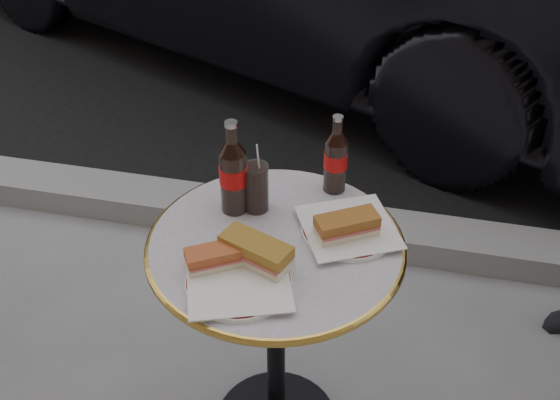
% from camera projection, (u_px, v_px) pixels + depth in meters
% --- Properties ---
extents(curb, '(40.00, 0.20, 0.12)m').
position_uv_depth(curb, '(326.00, 227.00, 2.78)').
color(curb, gray).
rests_on(curb, ground).
extents(bistro_table, '(0.62, 0.62, 0.73)m').
position_uv_depth(bistro_table, '(276.00, 345.00, 1.89)').
color(bistro_table, '#BAB2C4').
rests_on(bistro_table, ground).
extents(plate_left, '(0.27, 0.27, 0.01)m').
position_uv_depth(plate_left, '(239.00, 282.00, 1.55)').
color(plate_left, white).
rests_on(plate_left, bistro_table).
extents(plate_right, '(0.28, 0.28, 0.01)m').
position_uv_depth(plate_right, '(348.00, 230.00, 1.69)').
color(plate_right, white).
rests_on(plate_right, bistro_table).
extents(sandwich_left_a, '(0.14, 0.12, 0.05)m').
position_uv_depth(sandwich_left_a, '(215.00, 258.00, 1.57)').
color(sandwich_left_a, '#B3542D').
rests_on(sandwich_left_a, plate_left).
extents(sandwich_left_b, '(0.18, 0.13, 0.06)m').
position_uv_depth(sandwich_left_b, '(256.00, 252.00, 1.57)').
color(sandwich_left_b, olive).
rests_on(sandwich_left_b, plate_left).
extents(sandwich_right, '(0.16, 0.14, 0.05)m').
position_uv_depth(sandwich_right, '(347.00, 227.00, 1.65)').
color(sandwich_right, '#955A25').
rests_on(sandwich_right, plate_right).
extents(cola_bottle_left, '(0.08, 0.08, 0.25)m').
position_uv_depth(cola_bottle_left, '(233.00, 167.00, 1.69)').
color(cola_bottle_left, black).
rests_on(cola_bottle_left, bistro_table).
extents(cola_bottle_right, '(0.08, 0.08, 0.22)m').
position_uv_depth(cola_bottle_right, '(336.00, 154.00, 1.77)').
color(cola_bottle_right, black).
rests_on(cola_bottle_right, bistro_table).
extents(cola_glass, '(0.09, 0.09, 0.13)m').
position_uv_depth(cola_glass, '(256.00, 187.00, 1.73)').
color(cola_glass, black).
rests_on(cola_glass, bistro_table).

